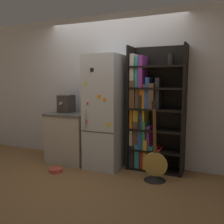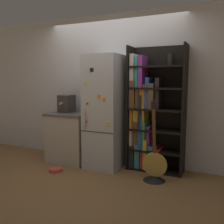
% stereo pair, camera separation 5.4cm
% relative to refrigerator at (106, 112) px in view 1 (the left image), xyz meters
% --- Properties ---
extents(ground_plane, '(16.00, 16.00, 0.00)m').
position_rel_refrigerator_xyz_m(ground_plane, '(0.00, -0.12, -0.93)').
color(ground_plane, olive).
extents(wall_back, '(8.00, 0.05, 2.60)m').
position_rel_refrigerator_xyz_m(wall_back, '(0.00, 0.35, 0.37)').
color(wall_back, silver).
rests_on(wall_back, ground_plane).
extents(refrigerator, '(0.57, 0.68, 1.87)m').
position_rel_refrigerator_xyz_m(refrigerator, '(0.00, 0.00, 0.00)').
color(refrigerator, silver).
rests_on(refrigerator, ground_plane).
extents(bookshelf, '(0.90, 0.37, 2.00)m').
position_rel_refrigerator_xyz_m(bookshelf, '(0.70, 0.17, -0.04)').
color(bookshelf, black).
rests_on(bookshelf, ground_plane).
extents(kitchen_counter, '(0.74, 0.66, 0.88)m').
position_rel_refrigerator_xyz_m(kitchen_counter, '(-0.71, 0.01, -0.49)').
color(kitchen_counter, '#BCB7A8').
rests_on(kitchen_counter, ground_plane).
extents(espresso_machine, '(0.23, 0.33, 0.31)m').
position_rel_refrigerator_xyz_m(espresso_machine, '(-0.82, 0.05, 0.10)').
color(espresso_machine, '#38332D').
rests_on(espresso_machine, kitchen_counter).
extents(guitar, '(0.36, 0.33, 1.18)m').
position_rel_refrigerator_xyz_m(guitar, '(0.93, -0.29, -0.77)').
color(guitar, black).
rests_on(guitar, ground_plane).
extents(pet_bowl, '(0.22, 0.22, 0.06)m').
position_rel_refrigerator_xyz_m(pet_bowl, '(-0.61, -0.59, -0.90)').
color(pet_bowl, '#D84C3F').
rests_on(pet_bowl, ground_plane).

